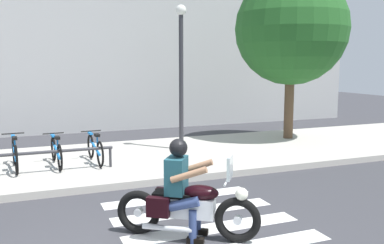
{
  "coord_description": "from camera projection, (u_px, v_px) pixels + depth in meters",
  "views": [
    {
      "loc": [
        -1.3,
        -4.81,
        2.51
      ],
      "look_at": [
        2.03,
        3.52,
        1.24
      ],
      "focal_mm": 39.71,
      "sensor_mm": 36.0,
      "label": 1
    }
  ],
  "objects": [
    {
      "name": "sidewalk",
      "position": [
        84.0,
        164.0,
        10.26
      ],
      "size": [
        24.0,
        4.4,
        0.15
      ],
      "primitive_type": "cube",
      "color": "#B7B2A8",
      "rests_on": "ground"
    },
    {
      "name": "crosswalk_stripe_4",
      "position": [
        194.0,
        211.0,
        7.19
      ],
      "size": [
        2.8,
        0.4,
        0.01
      ],
      "primitive_type": "cube",
      "color": "white",
      "rests_on": "ground"
    },
    {
      "name": "building_backdrop",
      "position": [
        58.0,
        10.0,
        14.9
      ],
      "size": [
        24.0,
        1.2,
        8.67
      ],
      "primitive_type": "cube",
      "color": "#AEAEAE",
      "rests_on": "ground"
    },
    {
      "name": "tree_near_rack",
      "position": [
        291.0,
        29.0,
        12.86
      ],
      "size": [
        3.42,
        3.42,
        5.23
      ],
      "color": "brown",
      "rests_on": "ground"
    },
    {
      "name": "street_lamp",
      "position": [
        181.0,
        65.0,
        11.27
      ],
      "size": [
        0.28,
        0.28,
        4.0
      ],
      "color": "#2D2D33",
      "rests_on": "ground"
    },
    {
      "name": "bicycle_2",
      "position": [
        56.0,
        152.0,
        9.7
      ],
      "size": [
        0.48,
        1.62,
        0.72
      ],
      "color": "black",
      "rests_on": "sidewalk"
    },
    {
      "name": "bicycle_1",
      "position": [
        15.0,
        154.0,
        9.37
      ],
      "size": [
        0.48,
        1.66,
        0.77
      ],
      "color": "black",
      "rests_on": "sidewalk"
    },
    {
      "name": "bike_rack",
      "position": [
        37.0,
        155.0,
        9.01
      ],
      "size": [
        3.23,
        0.07,
        0.49
      ],
      "color": "#333338",
      "rests_on": "sidewalk"
    },
    {
      "name": "bicycle_3",
      "position": [
        95.0,
        149.0,
        10.02
      ],
      "size": [
        0.48,
        1.6,
        0.72
      ],
      "color": "black",
      "rests_on": "sidewalk"
    },
    {
      "name": "rider",
      "position": [
        182.0,
        181.0,
        6.01
      ],
      "size": [
        0.77,
        0.73,
        1.45
      ],
      "color": "#1E4C59",
      "rests_on": "ground"
    },
    {
      "name": "motorcycle",
      "position": [
        187.0,
        207.0,
        6.04
      ],
      "size": [
        1.81,
        1.28,
        1.24
      ],
      "color": "black",
      "rests_on": "ground"
    },
    {
      "name": "crosswalk_stripe_5",
      "position": [
        178.0,
        197.0,
        7.93
      ],
      "size": [
        2.8,
        0.4,
        0.01
      ],
      "primitive_type": "cube",
      "color": "white",
      "rests_on": "ground"
    },
    {
      "name": "crosswalk_stripe_3",
      "position": [
        213.0,
        228.0,
        6.46
      ],
      "size": [
        2.8,
        0.4,
        0.01
      ],
      "primitive_type": "cube",
      "color": "white",
      "rests_on": "ground"
    }
  ]
}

